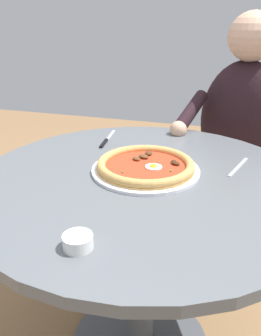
% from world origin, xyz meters
% --- Properties ---
extents(dining_table, '(1.02, 1.02, 0.72)m').
position_xyz_m(dining_table, '(0.00, 0.00, 0.56)').
color(dining_table, '#565B60').
rests_on(dining_table, ground).
extents(pizza_on_plate, '(0.33, 0.33, 0.04)m').
position_xyz_m(pizza_on_plate, '(0.04, 0.00, 0.74)').
color(pizza_on_plate, white).
rests_on(pizza_on_plate, dining_table).
extents(steak_knife, '(0.21, 0.03, 0.01)m').
position_xyz_m(steak_knife, '(0.26, 0.22, 0.72)').
color(steak_knife, silver).
rests_on(steak_knife, dining_table).
extents(ramekin_capers, '(0.06, 0.06, 0.03)m').
position_xyz_m(ramekin_capers, '(-0.38, 0.04, 0.73)').
color(ramekin_capers, white).
rests_on(ramekin_capers, dining_table).
extents(fork_utensil, '(0.17, 0.06, 0.00)m').
position_xyz_m(fork_utensil, '(0.15, -0.27, 0.72)').
color(fork_utensil, '#BCBCC1').
rests_on(fork_utensil, dining_table).
extents(diner_person, '(0.46, 0.50, 1.18)m').
position_xyz_m(diner_person, '(0.66, -0.28, 0.54)').
color(diner_person, '#282833').
rests_on(diner_person, ground).
extents(cafe_chair_diner, '(0.55, 0.55, 0.85)m').
position_xyz_m(cafe_chair_diner, '(0.79, -0.33, 0.52)').
color(cafe_chair_diner, beige).
rests_on(cafe_chair_diner, ground).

